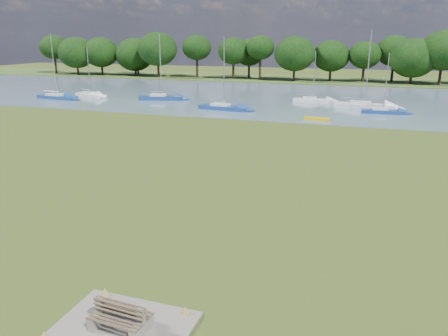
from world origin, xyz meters
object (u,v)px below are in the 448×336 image
(bench_pair, at_px, (120,317))
(kayak, at_px, (317,119))
(sailboat_0, at_px, (57,96))
(sailboat_4, at_px, (312,99))
(sailboat_3, at_px, (364,104))
(sailboat_5, at_px, (223,106))
(sailboat_1, at_px, (383,110))
(sailboat_8, at_px, (91,94))
(sailboat_6, at_px, (161,96))

(bench_pair, bearing_deg, kayak, 92.01)
(sailboat_0, xyz_separation_m, sailboat_4, (36.41, 8.88, -0.05))
(bench_pair, distance_m, sailboat_3, 49.33)
(kayak, xyz_separation_m, sailboat_5, (-12.08, 3.55, 0.31))
(sailboat_3, bearing_deg, sailboat_4, 158.02)
(sailboat_3, xyz_separation_m, sailboat_4, (-7.06, 3.50, -0.10))
(sailboat_1, relative_size, sailboat_4, 1.01)
(sailboat_8, bearing_deg, sailboat_1, 17.74)
(bench_pair, bearing_deg, sailboat_6, 118.95)
(sailboat_0, xyz_separation_m, sailboat_6, (15.25, 3.92, 0.07))
(bench_pair, xyz_separation_m, sailboat_1, (8.03, 45.41, -0.05))
(sailboat_3, bearing_deg, kayak, -109.36)
(kayak, relative_size, sailboat_0, 0.31)
(kayak, height_order, sailboat_8, sailboat_8)
(sailboat_0, height_order, sailboat_4, sailboat_0)
(sailboat_5, bearing_deg, kayak, -9.92)
(sailboat_5, bearing_deg, sailboat_6, 160.59)
(sailboat_4, bearing_deg, kayak, -86.74)
(kayak, xyz_separation_m, sailboat_0, (-38.81, 5.20, 0.32))
(bench_pair, bearing_deg, sailboat_0, 134.51)
(sailboat_3, distance_m, sailboat_5, 18.15)
(sailboat_0, relative_size, sailboat_3, 0.96)
(kayak, height_order, sailboat_5, sailboat_5)
(kayak, bearing_deg, sailboat_6, 166.28)
(kayak, distance_m, sailboat_3, 11.57)
(sailboat_5, bearing_deg, bench_pair, -68.89)
(bench_pair, distance_m, kayak, 38.43)
(bench_pair, height_order, sailboat_5, sailboat_5)
(kayak, relative_size, sailboat_1, 0.40)
(sailboat_0, distance_m, sailboat_1, 45.77)
(kayak, bearing_deg, sailboat_8, 173.12)
(bench_pair, xyz_separation_m, sailboat_5, (-10.97, 41.96, 0.01))
(bench_pair, bearing_deg, sailboat_8, 129.69)
(bench_pair, xyz_separation_m, sailboat_3, (5.77, 49.00, 0.07))
(bench_pair, distance_m, sailboat_8, 58.75)
(sailboat_4, bearing_deg, sailboat_5, -138.99)
(sailboat_4, xyz_separation_m, sailboat_6, (-21.16, -4.96, 0.12))
(sailboat_6, bearing_deg, sailboat_0, 179.95)
(sailboat_0, relative_size, sailboat_8, 1.28)
(sailboat_4, height_order, sailboat_5, sailboat_5)
(sailboat_1, relative_size, sailboat_5, 0.80)
(kayak, bearing_deg, bench_pair, -84.22)
(kayak, xyz_separation_m, sailboat_3, (4.66, 10.58, 0.37))
(sailboat_8, bearing_deg, sailboat_0, -108.41)
(sailboat_3, relative_size, sailboat_5, 1.10)
(bench_pair, xyz_separation_m, sailboat_6, (-22.46, 47.53, 0.09))
(sailboat_3, bearing_deg, bench_pair, -92.33)
(sailboat_3, bearing_deg, sailboat_0, -168.55)
(kayak, bearing_deg, sailboat_1, 52.76)
(sailboat_0, distance_m, sailboat_5, 26.79)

